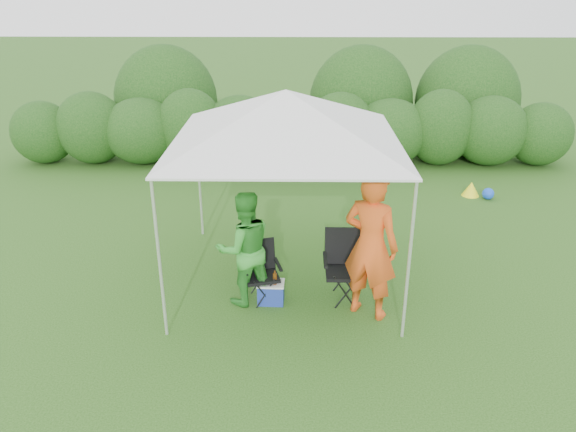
{
  "coord_description": "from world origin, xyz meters",
  "views": [
    {
      "loc": [
        0.13,
        -6.95,
        4.25
      ],
      "look_at": [
        0.03,
        0.4,
        1.05
      ],
      "focal_mm": 35.0,
      "sensor_mm": 36.0,
      "label": 1
    }
  ],
  "objects_px": {
    "chair_left": "(260,267)",
    "man": "(371,246)",
    "cooler": "(271,292)",
    "chair_right": "(345,261)",
    "canopy": "(286,117)",
    "woman": "(245,248)"
  },
  "relations": [
    {
      "from": "canopy",
      "to": "cooler",
      "type": "relative_size",
      "value": 8.05
    },
    {
      "from": "canopy",
      "to": "cooler",
      "type": "xyz_separation_m",
      "value": [
        -0.2,
        -0.72,
        -2.3
      ]
    },
    {
      "from": "chair_left",
      "to": "woman",
      "type": "relative_size",
      "value": 0.51
    },
    {
      "from": "chair_right",
      "to": "woman",
      "type": "relative_size",
      "value": 0.61
    },
    {
      "from": "woman",
      "to": "chair_right",
      "type": "bearing_deg",
      "value": 166.11
    },
    {
      "from": "chair_left",
      "to": "cooler",
      "type": "relative_size",
      "value": 2.18
    },
    {
      "from": "chair_left",
      "to": "cooler",
      "type": "bearing_deg",
      "value": -59.19
    },
    {
      "from": "canopy",
      "to": "chair_right",
      "type": "height_order",
      "value": "canopy"
    },
    {
      "from": "canopy",
      "to": "man",
      "type": "distance_m",
      "value": 2.06
    },
    {
      "from": "canopy",
      "to": "man",
      "type": "xyz_separation_m",
      "value": [
        1.11,
        -0.96,
        -1.45
      ]
    },
    {
      "from": "canopy",
      "to": "man",
      "type": "relative_size",
      "value": 1.53
    },
    {
      "from": "man",
      "to": "canopy",
      "type": "bearing_deg",
      "value": -11.16
    },
    {
      "from": "man",
      "to": "chair_right",
      "type": "bearing_deg",
      "value": -27.5
    },
    {
      "from": "cooler",
      "to": "man",
      "type": "bearing_deg",
      "value": -8.24
    },
    {
      "from": "man",
      "to": "cooler",
      "type": "xyz_separation_m",
      "value": [
        -1.31,
        0.25,
        -0.85
      ]
    },
    {
      "from": "woman",
      "to": "cooler",
      "type": "relative_size",
      "value": 4.25
    },
    {
      "from": "canopy",
      "to": "cooler",
      "type": "height_order",
      "value": "canopy"
    },
    {
      "from": "canopy",
      "to": "woman",
      "type": "bearing_deg",
      "value": -129.0
    },
    {
      "from": "chair_right",
      "to": "man",
      "type": "height_order",
      "value": "man"
    },
    {
      "from": "chair_right",
      "to": "man",
      "type": "distance_m",
      "value": 0.68
    },
    {
      "from": "chair_left",
      "to": "man",
      "type": "height_order",
      "value": "man"
    },
    {
      "from": "chair_left",
      "to": "man",
      "type": "bearing_deg",
      "value": -30.06
    }
  ]
}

